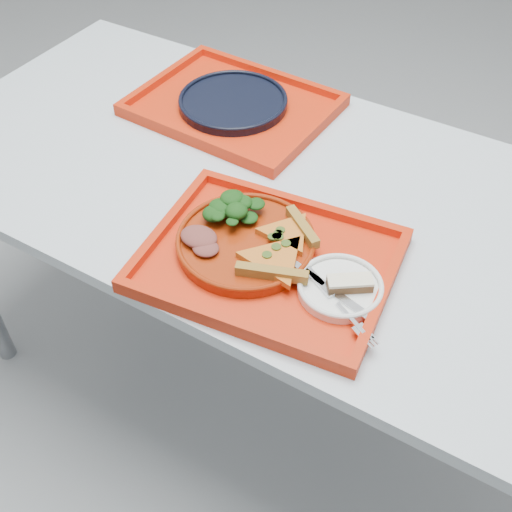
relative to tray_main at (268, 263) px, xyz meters
name	(u,v)px	position (x,y,z in m)	size (l,w,h in m)	color
ground	(263,379)	(-0.13, 0.21, -0.76)	(10.00, 10.00, 0.00)	#92959A
table	(266,208)	(-0.13, 0.21, -0.08)	(1.60, 0.80, 0.75)	silver
tray_main	(268,263)	(0.00, 0.00, 0.00)	(0.45, 0.35, 0.01)	red
tray_far	(233,108)	(-0.33, 0.41, 0.00)	(0.45, 0.35, 0.01)	red
dinner_plate	(246,243)	(-0.05, 0.01, 0.02)	(0.26, 0.26, 0.02)	maroon
side_plate	(340,289)	(0.14, 0.00, 0.01)	(0.15, 0.15, 0.01)	white
navy_plate	(233,103)	(-0.33, 0.41, 0.01)	(0.26, 0.26, 0.02)	black
pizza_slice_a	(275,258)	(0.02, -0.01, 0.03)	(0.15, 0.13, 0.02)	orange
pizza_slice_b	(288,232)	(0.01, 0.06, 0.03)	(0.12, 0.11, 0.02)	orange
salad_heap	(239,209)	(-0.10, 0.05, 0.05)	(0.10, 0.09, 0.05)	black
meat_portion	(199,237)	(-0.13, -0.04, 0.03)	(0.07, 0.06, 0.02)	brown
dessert_bar	(350,283)	(0.16, 0.00, 0.03)	(0.08, 0.07, 0.02)	#53301B
knife	(331,290)	(0.14, -0.02, 0.02)	(0.18, 0.02, 0.01)	silver
fork	(337,302)	(0.16, -0.04, 0.02)	(0.18, 0.02, 0.01)	silver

